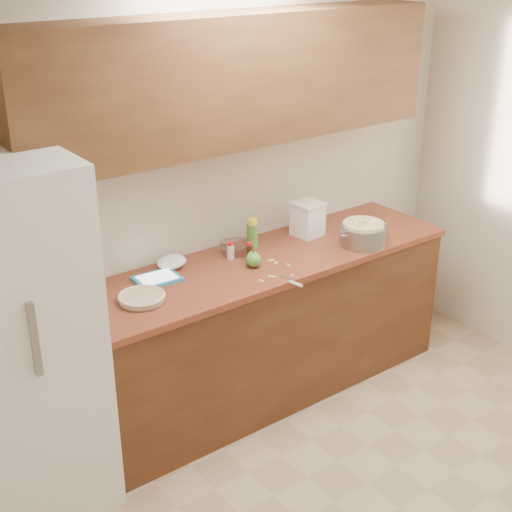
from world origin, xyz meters
TOP-DOWN VIEW (x-y plane):
  - room_shell at (0.00, 0.00)m, footprint 3.60×3.60m
  - counter_run at (0.00, 1.48)m, footprint 2.64×0.68m
  - upper_cabinets at (0.00, 1.63)m, footprint 2.60×0.34m
  - fridge at (-1.44, 1.44)m, footprint 0.70×0.70m
  - pie at (-0.75, 1.42)m, footprint 0.26×0.26m
  - colander at (0.71, 1.28)m, footprint 0.38×0.29m
  - flour_canister at (0.53, 1.60)m, footprint 0.19×0.19m
  - tablet at (-0.56, 1.60)m, footprint 0.26×0.20m
  - paring_knife at (0.01, 1.10)m, footprint 0.05×0.18m
  - lemon_bottle at (0.13, 1.65)m, footprint 0.07×0.07m
  - cinnamon_shaker at (-0.07, 1.59)m, footprint 0.04×0.04m
  - vanilla_bottle at (0.01, 1.52)m, footprint 0.04×0.04m
  - mixing_bowl at (-0.00, 1.65)m, footprint 0.18×0.18m
  - paper_towel at (-0.41, 1.69)m, footprint 0.20×0.18m
  - apple_left at (-0.03, 1.42)m, footprint 0.09×0.09m
  - apple_center at (0.01, 1.47)m, footprint 0.07×0.07m
  - peel_a at (0.15, 1.32)m, footprint 0.01×0.04m
  - peel_b at (0.07, 1.20)m, footprint 0.03×0.02m
  - peel_c at (-0.03, 1.25)m, footprint 0.04×0.05m
  - peel_d at (0.10, 1.38)m, footprint 0.04×0.03m
  - peel_e at (-0.10, 1.24)m, footprint 0.02×0.04m
  - peel_f at (0.10, 1.43)m, footprint 0.05×0.03m

SIDE VIEW (x-z plane):
  - counter_run at x=0.00m, z-range 0.00..0.92m
  - fridge at x=-1.44m, z-range 0.00..1.80m
  - peel_a at x=0.15m, z-range 0.92..0.92m
  - peel_b at x=0.07m, z-range 0.92..0.92m
  - peel_c at x=-0.03m, z-range 0.92..0.92m
  - peel_d at x=0.10m, z-range 0.92..0.92m
  - peel_e at x=-0.10m, z-range 0.92..0.92m
  - peel_f at x=0.10m, z-range 0.92..0.92m
  - paring_knife at x=0.01m, z-range 0.92..0.94m
  - tablet at x=-0.56m, z-range 0.92..0.94m
  - pie at x=-0.75m, z-range 0.92..0.96m
  - apple_center at x=0.01m, z-range 0.91..0.99m
  - paper_towel at x=-0.41m, z-range 0.92..0.99m
  - mixing_bowl at x=0.00m, z-range 0.92..0.99m
  - apple_left at x=-0.03m, z-range 0.91..1.01m
  - cinnamon_shaker at x=-0.07m, z-range 0.92..1.02m
  - vanilla_bottle at x=0.01m, z-range 0.92..1.03m
  - colander at x=0.71m, z-range 0.92..1.06m
  - lemon_bottle at x=0.13m, z-range 0.92..1.10m
  - flour_canister at x=0.53m, z-range 0.92..1.14m
  - room_shell at x=0.00m, z-range -0.50..3.10m
  - upper_cabinets at x=0.00m, z-range 1.60..2.30m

